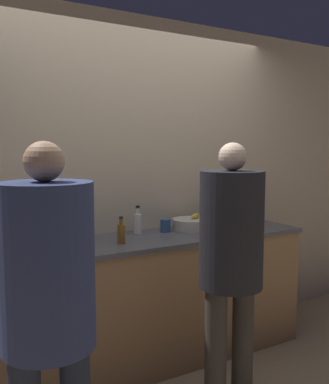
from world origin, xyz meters
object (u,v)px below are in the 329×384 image
(cup_blue, at_px, (165,225))
(fruit_bowl, at_px, (191,224))
(bottle_clear, at_px, (138,223))
(potted_plant, at_px, (244,209))
(person_center, at_px, (231,253))
(bottle_green, at_px, (231,223))
(bottle_amber, at_px, (121,233))
(cup_black, at_px, (82,246))
(utensil_crock, at_px, (37,238))
(person_left, at_px, (48,298))

(cup_blue, bearing_deg, fruit_bowl, -5.34)
(bottle_clear, bearing_deg, potted_plant, -0.71)
(person_center, height_order, bottle_green, person_center)
(bottle_amber, bearing_deg, cup_black, -161.09)
(utensil_crock, bearing_deg, potted_plant, 2.31)
(person_left, xyz_separation_m, cup_black, (0.43, 0.81, -0.00))
(potted_plant, bearing_deg, utensil_crock, -177.69)
(bottle_amber, height_order, bottle_green, bottle_amber)
(bottle_green, bearing_deg, fruit_bowl, 146.42)
(fruit_bowl, distance_m, utensil_crock, 1.22)
(utensil_crock, xyz_separation_m, bottle_clear, (0.78, 0.09, 0.02))
(cup_black, xyz_separation_m, potted_plant, (1.60, 0.34, 0.07))
(bottle_green, height_order, cup_blue, bottle_green)
(bottle_amber, bearing_deg, cup_blue, 22.80)
(bottle_clear, bearing_deg, cup_blue, -12.47)
(person_left, relative_size, bottle_amber, 8.70)
(potted_plant, bearing_deg, bottle_clear, 179.29)
(person_center, bearing_deg, utensil_crock, 136.84)
(bottle_amber, xyz_separation_m, cup_black, (-0.32, -0.11, -0.03))
(cup_blue, bearing_deg, bottle_amber, -157.20)
(person_center, xyz_separation_m, cup_black, (-0.70, 0.59, 0.00))
(bottle_amber, distance_m, bottle_green, 0.95)
(person_left, xyz_separation_m, bottle_green, (1.70, 0.92, 0.02))
(fruit_bowl, relative_size, potted_plant, 1.41)
(fruit_bowl, distance_m, bottle_clear, 0.45)
(bottle_clear, relative_size, potted_plant, 0.98)
(bottle_amber, bearing_deg, utensil_crock, 163.53)
(person_left, xyz_separation_m, person_center, (1.13, 0.22, -0.00))
(bottle_amber, relative_size, potted_plant, 0.86)
(bottle_clear, xyz_separation_m, bottle_green, (0.70, -0.24, -0.03))
(person_center, relative_size, utensil_crock, 6.01)
(person_center, distance_m, bottle_green, 0.90)
(person_left, xyz_separation_m, potted_plant, (2.03, 1.15, 0.07))
(person_left, xyz_separation_m, fruit_bowl, (1.44, 1.09, 0.00))
(fruit_bowl, relative_size, cup_blue, 3.08)
(bottle_green, distance_m, potted_plant, 0.40)
(utensil_crock, relative_size, potted_plant, 1.24)
(utensil_crock, bearing_deg, person_left, -101.44)
(person_center, relative_size, bottle_clear, 7.57)
(person_center, relative_size, cup_blue, 16.29)
(bottle_clear, height_order, cup_blue, bottle_clear)
(bottle_clear, height_order, cup_black, bottle_clear)
(person_left, height_order, person_center, person_center)
(fruit_bowl, height_order, utensil_crock, utensil_crock)
(cup_blue, bearing_deg, person_center, -95.18)
(person_left, distance_m, utensil_crock, 1.10)
(fruit_bowl, relative_size, bottle_clear, 1.43)
(cup_blue, distance_m, cup_black, 0.84)
(fruit_bowl, bearing_deg, cup_black, -164.37)
(person_left, height_order, potted_plant, person_left)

